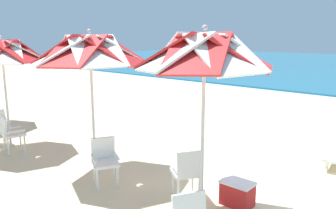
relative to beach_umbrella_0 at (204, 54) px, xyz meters
The scene contains 8 objects.
ground_plane 3.38m from the beach_umbrella_0, 69.61° to the left, with size 80.00×80.00×0.00m, color beige.
beach_umbrella_0 is the anchor object (origin of this frame).
plastic_chair_1 1.96m from the beach_umbrella_0, 154.53° to the left, with size 0.63×0.62×0.87m.
beach_umbrella_1 2.57m from the beach_umbrella_0, behind, with size 2.19×2.19×2.77m.
plastic_chair_2 2.69m from the beach_umbrella_0, 169.74° to the right, with size 0.62×0.60×0.87m.
beach_umbrella_2 5.29m from the beach_umbrella_0, behind, with size 2.07×2.07×2.65m.
plastic_chair_4 5.22m from the beach_umbrella_0, behind, with size 0.51×0.54×0.87m.
cooler_box 2.29m from the beach_umbrella_0, 63.40° to the left, with size 0.50×0.34×0.40m.
Camera 1 is at (1.89, -6.11, 2.65)m, focal length 36.07 mm.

